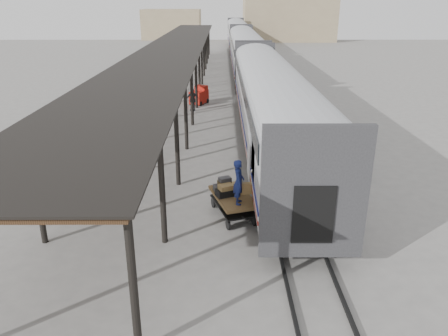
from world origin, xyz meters
TOP-DOWN VIEW (x-y plane):
  - ground at (0.00, 0.00)m, footprint 160.00×160.00m
  - train at (3.19, 33.79)m, footprint 3.45×76.01m
  - canopy at (-3.40, 24.00)m, footprint 4.90×64.30m
  - rails at (3.20, 34.00)m, footprint 1.54×150.00m
  - building_far at (14.00, 78.00)m, footprint 18.00×10.00m
  - building_left at (-10.00, 82.00)m, footprint 12.00×8.00m
  - baggage_cart at (1.02, -0.09)m, footprint 1.91×2.66m
  - suitcase_stack at (0.81, 0.17)m, footprint 1.25×1.29m
  - luggage_tug at (-1.21, 19.26)m, footprint 1.55×1.86m
  - porter at (1.20, -0.74)m, footprint 0.41×0.61m
  - pedestrian at (-1.57, 16.88)m, footprint 1.07×0.61m

SIDE VIEW (x-z plane):
  - ground at x=0.00m, z-range 0.00..0.00m
  - rails at x=3.20m, z-range 0.00..0.12m
  - baggage_cart at x=1.02m, z-range 0.22..1.08m
  - luggage_tug at x=-1.21m, z-range -0.06..1.36m
  - pedestrian at x=-1.57m, z-range 0.00..1.71m
  - suitcase_stack at x=0.81m, z-range 0.77..1.34m
  - porter at x=1.20m, z-range 0.86..2.52m
  - train at x=3.19m, z-range 0.69..4.70m
  - building_left at x=-10.00m, z-range 0.00..6.00m
  - building_far at x=14.00m, z-range 0.00..8.00m
  - canopy at x=-3.40m, z-range 1.93..6.08m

